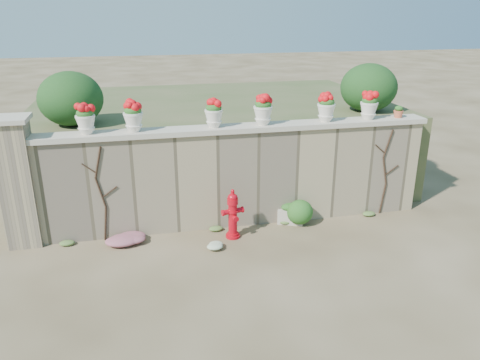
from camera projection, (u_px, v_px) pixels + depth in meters
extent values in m
plane|color=#4A3D25|center=(258.00, 265.00, 8.30)|extent=(80.00, 80.00, 0.00)
cube|color=#988765|center=(237.00, 178.00, 9.60)|extent=(8.00, 0.40, 2.00)
cube|color=#BBAE9E|center=(237.00, 128.00, 9.24)|extent=(8.10, 0.52, 0.10)
cube|color=#988765|center=(19.00, 185.00, 8.69)|extent=(0.60, 0.60, 2.40)
cube|color=#BBAE9E|center=(7.00, 119.00, 8.26)|extent=(0.72, 0.72, 0.08)
cube|color=#384C23|center=(212.00, 138.00, 12.53)|extent=(9.00, 6.00, 2.00)
ellipsoid|color=#143814|center=(71.00, 99.00, 9.51)|extent=(1.30, 1.30, 1.10)
ellipsoid|color=#143814|center=(369.00, 88.00, 10.85)|extent=(1.30, 1.30, 1.10)
cylinder|color=black|center=(105.00, 224.00, 9.08)|extent=(0.12, 0.04, 0.70)
cylinder|color=black|center=(101.00, 193.00, 8.85)|extent=(0.17, 0.04, 0.61)
cylinder|color=black|center=(98.00, 162.00, 8.65)|extent=(0.18, 0.04, 0.61)
cylinder|color=black|center=(110.00, 192.00, 8.89)|extent=(0.30, 0.02, 0.22)
cylinder|color=black|center=(89.00, 168.00, 8.65)|extent=(0.25, 0.02, 0.21)
cylinder|color=black|center=(383.00, 198.00, 10.28)|extent=(0.12, 0.04, 0.70)
cylinder|color=black|center=(385.00, 171.00, 10.05)|extent=(0.17, 0.04, 0.61)
cylinder|color=black|center=(388.00, 144.00, 9.84)|extent=(0.18, 0.04, 0.61)
cylinder|color=black|center=(392.00, 170.00, 10.08)|extent=(0.30, 0.02, 0.22)
cylinder|color=black|center=(380.00, 149.00, 9.84)|extent=(0.25, 0.02, 0.21)
cylinder|color=#B90714|center=(233.00, 236.00, 9.30)|extent=(0.29, 0.29, 0.05)
cylinder|color=#B90714|center=(233.00, 218.00, 9.17)|extent=(0.17, 0.17, 0.63)
cylinder|color=#B90714|center=(233.00, 211.00, 9.12)|extent=(0.21, 0.21, 0.04)
cylinder|color=#B90714|center=(233.00, 201.00, 9.04)|extent=(0.21, 0.21, 0.12)
ellipsoid|color=#B90714|center=(233.00, 196.00, 9.01)|extent=(0.19, 0.19, 0.14)
cylinder|color=#B90714|center=(233.00, 192.00, 8.98)|extent=(0.07, 0.07, 0.10)
cylinder|color=#B90714|center=(226.00, 212.00, 9.06)|extent=(0.16, 0.13, 0.10)
cylinder|color=#B90714|center=(239.00, 210.00, 9.17)|extent=(0.16, 0.13, 0.10)
cylinder|color=#B90714|center=(235.00, 218.00, 9.06)|extent=(0.11, 0.12, 0.09)
cube|color=#BBAE9E|center=(290.00, 216.00, 9.89)|extent=(0.61, 0.48, 0.31)
ellipsoid|color=#1E5119|center=(291.00, 207.00, 9.82)|extent=(0.47, 0.38, 0.16)
ellipsoid|color=#1E5119|center=(303.00, 211.00, 9.69)|extent=(0.69, 0.62, 0.65)
ellipsoid|color=#D12982|center=(128.00, 238.00, 9.03)|extent=(0.84, 0.56, 0.22)
ellipsoid|color=white|center=(212.00, 246.00, 8.78)|extent=(0.50, 0.40, 0.18)
ellipsoid|color=#1E5119|center=(85.00, 113.00, 8.51)|extent=(0.31, 0.31, 0.19)
ellipsoid|color=red|center=(84.00, 109.00, 8.49)|extent=(0.27, 0.27, 0.19)
ellipsoid|color=#1E5119|center=(133.00, 110.00, 8.68)|extent=(0.32, 0.32, 0.19)
ellipsoid|color=red|center=(132.00, 106.00, 8.65)|extent=(0.28, 0.28, 0.20)
ellipsoid|color=#1E5119|center=(214.00, 108.00, 9.00)|extent=(0.31, 0.31, 0.18)
ellipsoid|color=red|center=(214.00, 104.00, 8.97)|extent=(0.27, 0.27, 0.19)
ellipsoid|color=#1E5119|center=(263.00, 104.00, 9.19)|extent=(0.33, 0.33, 0.20)
ellipsoid|color=red|center=(263.00, 100.00, 9.16)|extent=(0.29, 0.29, 0.20)
ellipsoid|color=#1E5119|center=(327.00, 102.00, 9.46)|extent=(0.32, 0.32, 0.19)
ellipsoid|color=red|center=(327.00, 98.00, 9.43)|extent=(0.28, 0.28, 0.20)
ellipsoid|color=#1E5119|center=(370.00, 100.00, 9.65)|extent=(0.32, 0.32, 0.19)
ellipsoid|color=red|center=(370.00, 96.00, 9.63)|extent=(0.28, 0.28, 0.20)
ellipsoid|color=#1E5119|center=(399.00, 109.00, 9.87)|extent=(0.17, 0.17, 0.12)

